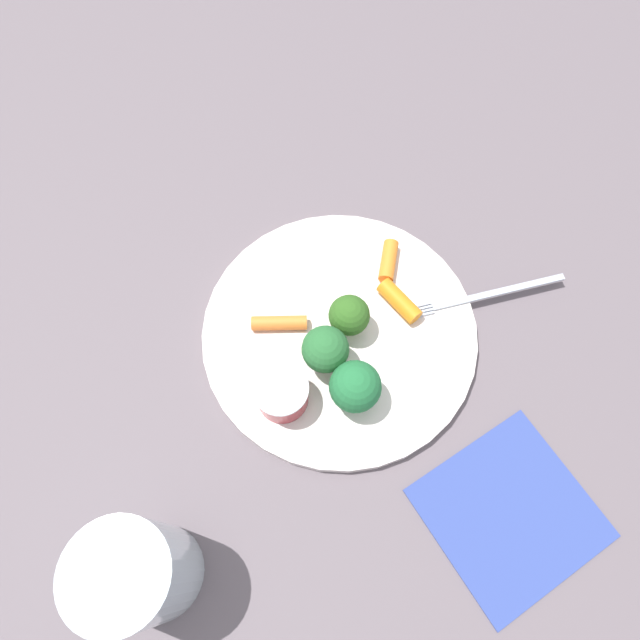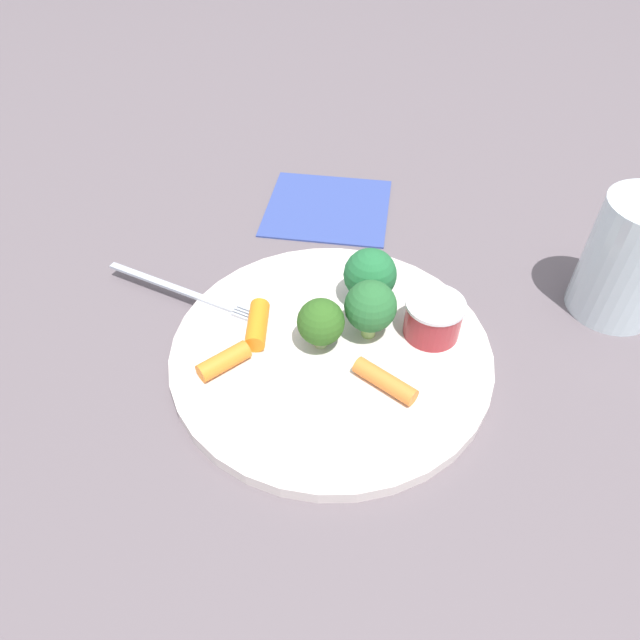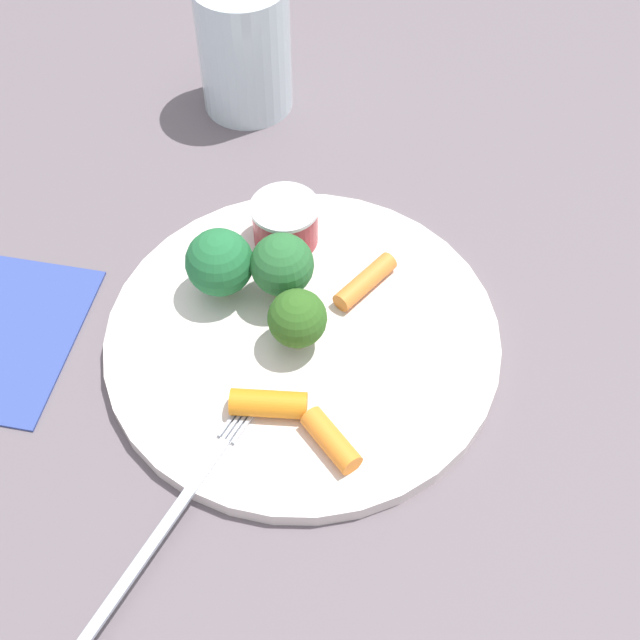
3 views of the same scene
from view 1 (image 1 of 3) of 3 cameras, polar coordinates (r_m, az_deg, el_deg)
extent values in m
plane|color=#63585E|center=(0.55, 1.99, -1.54)|extent=(2.40, 2.40, 0.00)
cylinder|color=silver|center=(0.55, 2.01, -1.30)|extent=(0.27, 0.27, 0.01)
cylinder|color=maroon|center=(0.51, -3.94, -7.58)|extent=(0.05, 0.05, 0.03)
cylinder|color=silver|center=(0.49, -4.07, -7.00)|extent=(0.05, 0.05, 0.00)
cylinder|color=#98AB71|center=(0.54, 2.88, -0.39)|extent=(0.01, 0.01, 0.01)
sphere|color=#306020|center=(0.52, 2.99, 0.53)|extent=(0.04, 0.04, 0.04)
cylinder|color=#99C268|center=(0.52, 0.53, -3.97)|extent=(0.01, 0.01, 0.02)
sphere|color=#296833|center=(0.50, 0.56, -3.02)|extent=(0.04, 0.04, 0.04)
cylinder|color=#8BBF5A|center=(0.52, 3.48, -7.60)|extent=(0.01, 0.01, 0.01)
sphere|color=#236C39|center=(0.49, 3.64, -6.83)|extent=(0.05, 0.05, 0.05)
cylinder|color=orange|center=(0.57, 7.05, 6.05)|extent=(0.04, 0.04, 0.02)
cylinder|color=orange|center=(0.54, -4.20, -0.31)|extent=(0.05, 0.03, 0.01)
cylinder|color=orange|center=(0.55, 8.22, 1.83)|extent=(0.03, 0.05, 0.02)
cube|color=#AEB7C5|center=(0.59, 17.90, 2.76)|extent=(0.14, 0.03, 0.00)
cube|color=#AEB7C5|center=(0.56, 10.33, 0.47)|extent=(0.03, 0.01, 0.00)
cube|color=#AEB7C5|center=(0.56, 10.22, 0.78)|extent=(0.03, 0.01, 0.00)
cube|color=#AEB7C5|center=(0.56, 10.11, 1.09)|extent=(0.03, 0.01, 0.00)
cube|color=#AEB7C5|center=(0.56, 10.00, 1.39)|extent=(0.03, 0.01, 0.00)
cylinder|color=silver|center=(0.48, -18.13, -23.51)|extent=(0.08, 0.08, 0.11)
cube|color=#354795|center=(0.54, 18.95, -18.21)|extent=(0.15, 0.15, 0.00)
camera|label=2|loc=(0.51, -29.53, 43.97)|focal=31.60mm
camera|label=3|loc=(0.52, 49.50, 49.47)|focal=47.05mm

